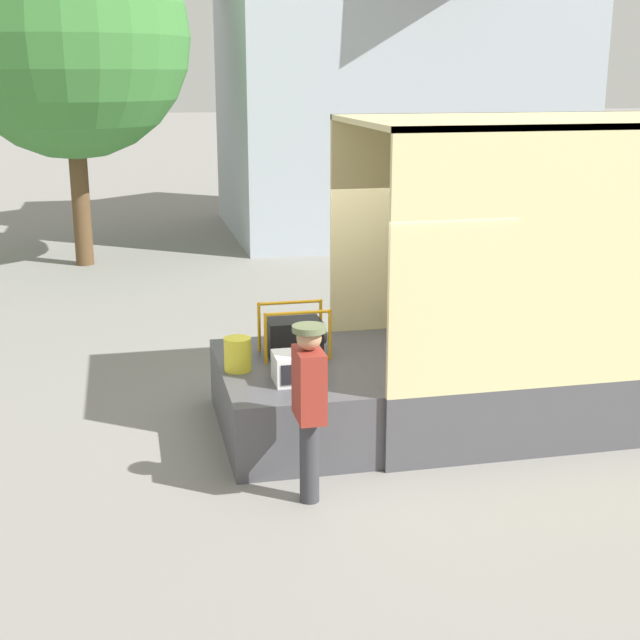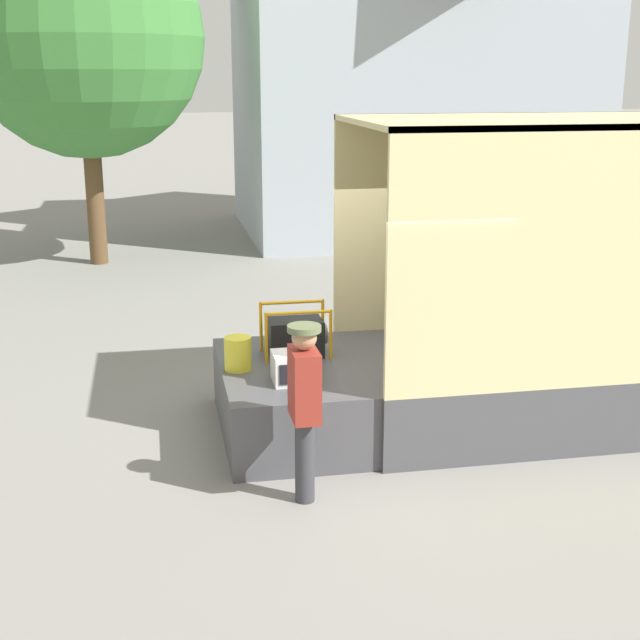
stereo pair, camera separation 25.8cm
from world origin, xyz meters
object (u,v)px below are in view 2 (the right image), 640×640
object	(u,v)px
orange_bucket	(238,353)
worker_person	(304,396)
portable_generator	(297,336)
microwave	(295,368)
street_tree	(84,38)

from	to	relation	value
orange_bucket	worker_person	size ratio (longest dim) A/B	0.21
portable_generator	worker_person	size ratio (longest dim) A/B	0.44
microwave	street_tree	distance (m)	11.00
portable_generator	worker_person	xyz separation A→B (m)	(-0.27, -1.99, 0.05)
portable_generator	street_tree	world-z (taller)	street_tree
orange_bucket	microwave	bearing A→B (deg)	-42.95
portable_generator	microwave	bearing A→B (deg)	-101.03
orange_bucket	worker_person	distance (m)	1.66
microwave	orange_bucket	xyz separation A→B (m)	(-0.53, 0.49, 0.03)
portable_generator	worker_person	distance (m)	2.01
microwave	portable_generator	world-z (taller)	portable_generator
orange_bucket	street_tree	bearing A→B (deg)	101.33
microwave	worker_person	size ratio (longest dim) A/B	0.27
orange_bucket	street_tree	size ratio (longest dim) A/B	0.05
microwave	street_tree	xyz separation A→B (m)	(-2.46, 10.12, 3.53)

